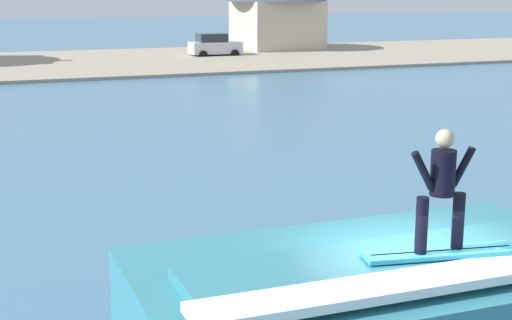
% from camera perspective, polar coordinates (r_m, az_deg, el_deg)
% --- Properties ---
extents(wave_crest, '(6.65, 3.64, 1.92)m').
position_cam_1_polar(wave_crest, '(10.76, 9.05, -11.55)').
color(wave_crest, teal).
rests_on(wave_crest, ground_plane).
extents(surfboard, '(2.14, 0.77, 0.06)m').
position_cam_1_polar(surfboard, '(10.22, 13.78, -6.79)').
color(surfboard, '#33A5CC').
rests_on(surfboard, wave_crest).
extents(surfer, '(0.95, 0.32, 1.61)m').
position_cam_1_polar(surfer, '(9.95, 13.86, -1.80)').
color(surfer, black).
rests_on(surfer, surfboard).
extents(shoreline_bank, '(120.00, 20.03, 0.20)m').
position_cam_1_polar(shoreline_bank, '(54.96, -15.09, 7.01)').
color(shoreline_bank, gray).
rests_on(shoreline_bank, ground_plane).
extents(car_far_shore, '(3.91, 2.11, 1.86)m').
position_cam_1_polar(car_far_shore, '(58.88, -3.16, 8.63)').
color(car_far_shore, silver).
rests_on(car_far_shore, ground_plane).
extents(house_gabled_white, '(8.62, 8.62, 6.40)m').
position_cam_1_polar(house_gabled_white, '(65.38, 1.58, 11.41)').
color(house_gabled_white, beige).
rests_on(house_gabled_white, ground_plane).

